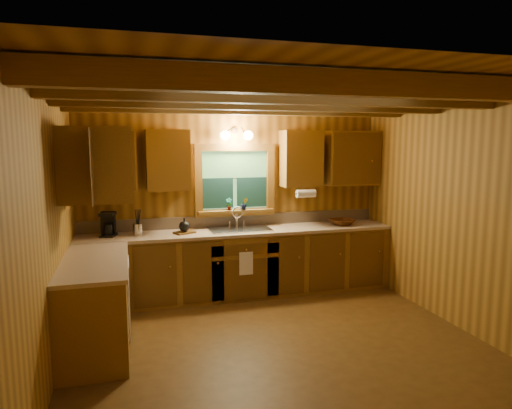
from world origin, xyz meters
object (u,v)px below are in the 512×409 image
at_px(wicker_basket, 342,222).
at_px(sink, 240,233).
at_px(coffee_maker, 108,224).
at_px(cutting_board, 184,232).

bearing_deg(wicker_basket, sink, 177.59).
distance_m(sink, wicker_basket, 1.49).
height_order(sink, wicker_basket, sink).
bearing_deg(sink, coffee_maker, 178.00).
relative_size(coffee_maker, wicker_basket, 0.90).
relative_size(sink, wicker_basket, 2.42).
xyz_separation_m(coffee_maker, wicker_basket, (3.17, -0.12, -0.11)).
height_order(sink, cutting_board, sink).
bearing_deg(sink, cutting_board, -176.79).
height_order(coffee_maker, wicker_basket, coffee_maker).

